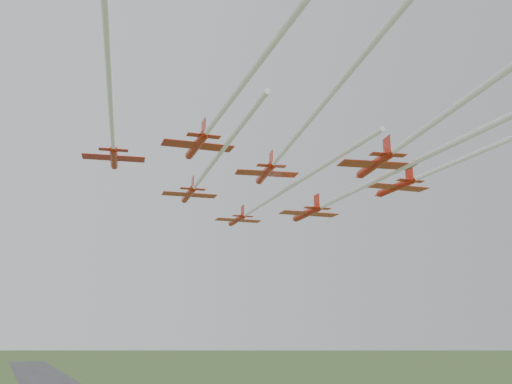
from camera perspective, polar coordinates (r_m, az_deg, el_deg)
name	(u,v)px	position (r m, az deg, el deg)	size (l,w,h in m)	color
jet_lead	(263,204)	(91.82, 0.68, -1.19)	(9.62, 57.19, 2.50)	red
jet_row2_left	(201,178)	(81.50, -5.50, 1.41)	(10.43, 47.85, 2.56)	red
jet_row2_right	(349,193)	(82.27, 9.24, -0.14)	(10.97, 62.04, 2.92)	red
jet_row3_left	(112,116)	(61.54, -14.25, 7.34)	(14.55, 56.54, 2.35)	red
jet_row3_mid	(286,148)	(70.59, 3.06, 4.43)	(14.85, 51.51, 2.66)	red
jet_row3_right	(433,171)	(79.73, 17.27, 1.98)	(9.15, 45.11, 2.69)	red
jet_row4_left	(244,82)	(51.22, -1.21, 10.90)	(10.48, 67.59, 2.52)	red
jet_row4_right	(439,119)	(56.35, 17.79, 6.98)	(17.59, 60.33, 2.73)	red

